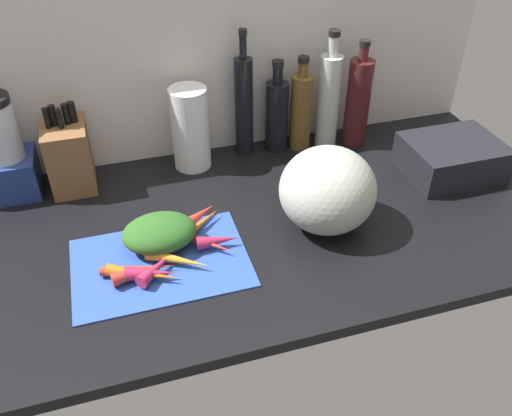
{
  "coord_description": "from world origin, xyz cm",
  "views": [
    {
      "loc": [
        -27.48,
        -103.64,
        85.08
      ],
      "look_at": [
        0.9,
        -10.1,
        11.08
      ],
      "focal_mm": 37.68,
      "sensor_mm": 36.0,
      "label": 1
    }
  ],
  "objects_px": {
    "carrot_6": "(151,273)",
    "bottle_4": "(358,102)",
    "carrot_7": "(178,260)",
    "carrot_9": "(137,272)",
    "carrot_10": "(200,215)",
    "bottle_0": "(244,106)",
    "carrot_2": "(218,241)",
    "carrot_1": "(196,227)",
    "bottle_3": "(329,99)",
    "winter_squash": "(328,190)",
    "knife_block": "(69,156)",
    "blender_appliance": "(3,154)",
    "carrot_8": "(200,241)",
    "paper_towel_roll": "(190,129)",
    "dish_rack": "(451,158)",
    "bottle_2": "(301,110)",
    "cutting_board": "(161,262)",
    "carrot_3": "(139,268)",
    "carrot_0": "(156,268)",
    "carrot_4": "(174,230)",
    "carrot_5": "(143,274)",
    "bottle_1": "(277,114)"
  },
  "relations": [
    {
      "from": "carrot_0",
      "to": "carrot_2",
      "type": "bearing_deg",
      "value": 18.41
    },
    {
      "from": "carrot_9",
      "to": "bottle_0",
      "type": "height_order",
      "value": "bottle_0"
    },
    {
      "from": "carrot_1",
      "to": "bottle_3",
      "type": "relative_size",
      "value": 0.48
    },
    {
      "from": "carrot_6",
      "to": "dish_rack",
      "type": "xyz_separation_m",
      "value": [
        0.88,
        0.2,
        0.03
      ]
    },
    {
      "from": "carrot_8",
      "to": "paper_towel_roll",
      "type": "height_order",
      "value": "paper_towel_roll"
    },
    {
      "from": "blender_appliance",
      "to": "bottle_0",
      "type": "xyz_separation_m",
      "value": [
        0.66,
        0.02,
        0.03
      ]
    },
    {
      "from": "carrot_7",
      "to": "carrot_0",
      "type": "bearing_deg",
      "value": -163.65
    },
    {
      "from": "carrot_1",
      "to": "blender_appliance",
      "type": "height_order",
      "value": "blender_appliance"
    },
    {
      "from": "carrot_8",
      "to": "knife_block",
      "type": "relative_size",
      "value": 0.73
    },
    {
      "from": "knife_block",
      "to": "bottle_0",
      "type": "height_order",
      "value": "bottle_0"
    },
    {
      "from": "carrot_8",
      "to": "bottle_3",
      "type": "relative_size",
      "value": 0.49
    },
    {
      "from": "bottle_0",
      "to": "winter_squash",
      "type": "bearing_deg",
      "value": -76.47
    },
    {
      "from": "carrot_10",
      "to": "bottle_0",
      "type": "bearing_deg",
      "value": 56.06
    },
    {
      "from": "carrot_2",
      "to": "carrot_4",
      "type": "height_order",
      "value": "carrot_2"
    },
    {
      "from": "bottle_3",
      "to": "bottle_0",
      "type": "bearing_deg",
      "value": 174.42
    },
    {
      "from": "carrot_3",
      "to": "winter_squash",
      "type": "bearing_deg",
      "value": 5.67
    },
    {
      "from": "carrot_2",
      "to": "knife_block",
      "type": "xyz_separation_m",
      "value": [
        -0.32,
        0.38,
        0.07
      ]
    },
    {
      "from": "carrot_8",
      "to": "bottle_4",
      "type": "relative_size",
      "value": 0.54
    },
    {
      "from": "knife_block",
      "to": "carrot_9",
      "type": "bearing_deg",
      "value": -74.36
    },
    {
      "from": "carrot_6",
      "to": "bottle_4",
      "type": "xyz_separation_m",
      "value": [
        0.69,
        0.43,
        0.11
      ]
    },
    {
      "from": "carrot_9",
      "to": "carrot_0",
      "type": "bearing_deg",
      "value": 1.3
    },
    {
      "from": "bottle_4",
      "to": "cutting_board",
      "type": "bearing_deg",
      "value": -150.24
    },
    {
      "from": "carrot_2",
      "to": "bottle_2",
      "type": "distance_m",
      "value": 0.54
    },
    {
      "from": "carrot_0",
      "to": "carrot_3",
      "type": "bearing_deg",
      "value": 155.28
    },
    {
      "from": "carrot_1",
      "to": "carrot_6",
      "type": "bearing_deg",
      "value": -134.38
    },
    {
      "from": "carrot_2",
      "to": "bottle_1",
      "type": "bearing_deg",
      "value": 55.26
    },
    {
      "from": "carrot_9",
      "to": "carrot_10",
      "type": "relative_size",
      "value": 1.05
    },
    {
      "from": "carrot_7",
      "to": "bottle_4",
      "type": "bearing_deg",
      "value": 32.84
    },
    {
      "from": "winter_squash",
      "to": "knife_block",
      "type": "distance_m",
      "value": 0.7
    },
    {
      "from": "carrot_5",
      "to": "carrot_10",
      "type": "relative_size",
      "value": 1.57
    },
    {
      "from": "cutting_board",
      "to": "bottle_1",
      "type": "relative_size",
      "value": 1.43
    },
    {
      "from": "carrot_7",
      "to": "carrot_9",
      "type": "distance_m",
      "value": 0.1
    },
    {
      "from": "knife_block",
      "to": "bottle_4",
      "type": "height_order",
      "value": "bottle_4"
    },
    {
      "from": "carrot_6",
      "to": "bottle_4",
      "type": "distance_m",
      "value": 0.82
    },
    {
      "from": "carrot_2",
      "to": "carrot_9",
      "type": "xyz_separation_m",
      "value": [
        -0.2,
        -0.05,
        -0.0
      ]
    },
    {
      "from": "bottle_1",
      "to": "carrot_10",
      "type": "bearing_deg",
      "value": -135.58
    },
    {
      "from": "carrot_1",
      "to": "carrot_6",
      "type": "xyz_separation_m",
      "value": [
        -0.13,
        -0.13,
        0.0
      ]
    },
    {
      "from": "carrot_8",
      "to": "blender_appliance",
      "type": "relative_size",
      "value": 0.63
    },
    {
      "from": "carrot_6",
      "to": "bottle_3",
      "type": "relative_size",
      "value": 0.31
    },
    {
      "from": "carrot_2",
      "to": "carrot_10",
      "type": "bearing_deg",
      "value": 100.63
    },
    {
      "from": "carrot_4",
      "to": "paper_towel_roll",
      "type": "relative_size",
      "value": 0.74
    },
    {
      "from": "carrot_3",
      "to": "carrot_5",
      "type": "height_order",
      "value": "carrot_5"
    },
    {
      "from": "paper_towel_roll",
      "to": "bottle_2",
      "type": "bearing_deg",
      "value": 1.75
    },
    {
      "from": "cutting_board",
      "to": "carrot_8",
      "type": "relative_size",
      "value": 2.29
    },
    {
      "from": "winter_squash",
      "to": "knife_block",
      "type": "relative_size",
      "value": 0.99
    },
    {
      "from": "bottle_2",
      "to": "carrot_5",
      "type": "bearing_deg",
      "value": -139.87
    },
    {
      "from": "carrot_2",
      "to": "bottle_4",
      "type": "distance_m",
      "value": 0.65
    },
    {
      "from": "carrot_3",
      "to": "bottle_2",
      "type": "relative_size",
      "value": 0.59
    },
    {
      "from": "carrot_9",
      "to": "carrot_8",
      "type": "bearing_deg",
      "value": 23.06
    },
    {
      "from": "carrot_2",
      "to": "carrot_7",
      "type": "bearing_deg",
      "value": -160.56
    }
  ]
}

